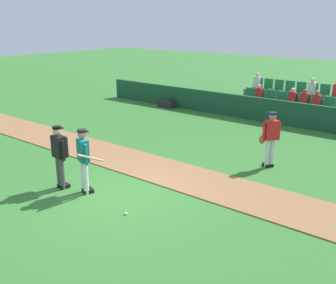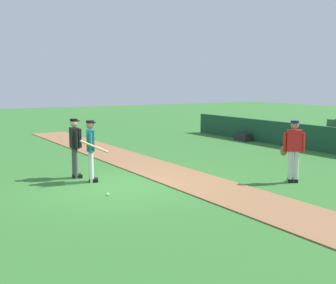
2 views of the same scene
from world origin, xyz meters
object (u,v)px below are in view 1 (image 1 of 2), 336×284
umpire_home_plate (60,154)px  baseball (126,213)px  batter_teal_jersey (84,159)px  runner_red_jersey (270,138)px  equipment_bag (167,104)px

umpire_home_plate → baseball: bearing=-0.9°
batter_teal_jersey → runner_red_jersey: bearing=58.7°
baseball → equipment_bag: (-6.78, 9.94, 0.14)m
batter_teal_jersey → runner_red_jersey: (2.96, 4.88, -0.01)m
runner_red_jersey → baseball: (-1.24, -5.12, -0.93)m
baseball → equipment_bag: bearing=124.3°
batter_teal_jersey → umpire_home_plate: bearing=-165.3°
runner_red_jersey → equipment_bag: runner_red_jersey is taller
equipment_bag → baseball: bearing=-55.7°
batter_teal_jersey → umpire_home_plate: (-0.76, -0.20, 0.03)m
baseball → equipment_bag: size_ratio=0.08×
runner_red_jersey → baseball: 5.35m
runner_red_jersey → baseball: runner_red_jersey is taller
batter_teal_jersey → baseball: 1.97m
umpire_home_plate → batter_teal_jersey: bearing=14.7°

